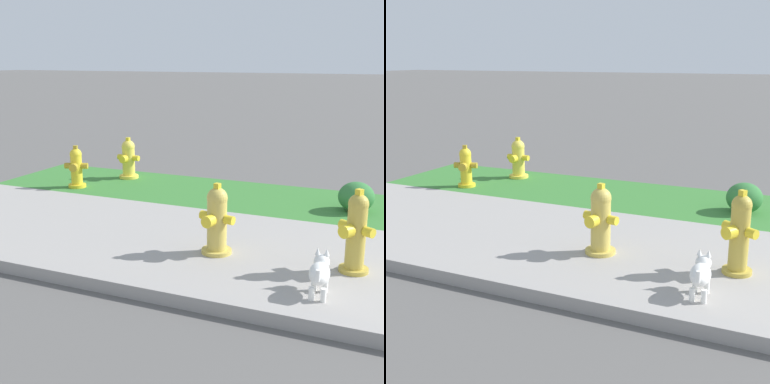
# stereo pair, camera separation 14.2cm
# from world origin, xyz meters

# --- Properties ---
(fire_hydrant_near_corner) EXTENTS (0.39, 0.36, 0.73)m
(fire_hydrant_near_corner) POSITION_xyz_m (-4.72, -0.17, 0.35)
(fire_hydrant_near_corner) COLOR gold
(fire_hydrant_near_corner) RESTS_ON ground
(fire_hydrant_far_end) EXTENTS (0.38, 0.36, 0.67)m
(fire_hydrant_far_end) POSITION_xyz_m (-7.30, 2.50, 0.32)
(fire_hydrant_far_end) COLOR yellow
(fire_hydrant_far_end) RESTS_ON ground
(fire_hydrant_across_street) EXTENTS (0.35, 0.33, 0.79)m
(fire_hydrant_across_street) POSITION_xyz_m (-3.39, -0.11, 0.38)
(fire_hydrant_across_street) COLOR gold
(fire_hydrant_across_street) RESTS_ON ground
(fire_hydrant_mid_block) EXTENTS (0.36, 0.33, 0.64)m
(fire_hydrant_mid_block) POSITION_xyz_m (-7.69, 1.62, 0.31)
(fire_hydrant_mid_block) COLOR yellow
(fire_hydrant_mid_block) RESTS_ON ground
(small_white_dog) EXTENTS (0.20, 0.46, 0.36)m
(small_white_dog) POSITION_xyz_m (-3.59, -0.72, 0.21)
(small_white_dog) COLOR white
(small_white_dog) RESTS_ON ground
(shrub_bush_far_verge) EXTENTS (0.45, 0.45, 0.39)m
(shrub_bush_far_verge) POSITION_xyz_m (-3.64, 1.98, 0.19)
(shrub_bush_far_verge) COLOR #337538
(shrub_bush_far_verge) RESTS_ON ground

